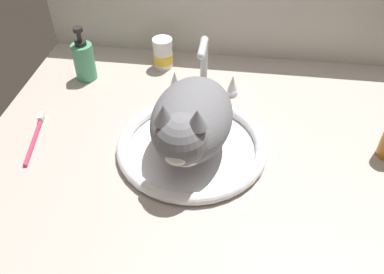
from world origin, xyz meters
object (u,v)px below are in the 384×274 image
object	(u,v)px
faucet	(203,73)
cat	(190,123)
soap_pump_bottle	(84,60)
pill_bottle	(163,54)
sink_basin	(192,145)
toothbrush	(35,137)

from	to	relation	value
faucet	cat	xyz separation A→B (cm)	(-0.17, -25.44, 3.39)
faucet	soap_pump_bottle	bearing A→B (deg)	174.33
cat	soap_pump_bottle	size ratio (longest dim) A/B	2.35
pill_bottle	sink_basin	bearing A→B (deg)	-68.89
faucet	sink_basin	bearing A→B (deg)	-90.00
soap_pump_bottle	toothbrush	xyz separation A→B (cm)	(-3.96, -28.30, -5.32)
sink_basin	cat	xyz separation A→B (cm)	(-0.17, -2.27, 9.01)
cat	soap_pump_bottle	distance (cm)	45.75
sink_basin	soap_pump_bottle	xyz separation A→B (cm)	(-35.32, 26.68, 4.67)
faucet	cat	world-z (taller)	cat
faucet	pill_bottle	distance (cm)	18.97
sink_basin	toothbrush	world-z (taller)	sink_basin
sink_basin	soap_pump_bottle	size ratio (longest dim) A/B	2.22
sink_basin	faucet	distance (cm)	23.84
sink_basin	faucet	size ratio (longest dim) A/B	1.85
pill_bottle	toothbrush	xyz separation A→B (cm)	(-25.44, -37.50, -3.74)
toothbrush	cat	bearing A→B (deg)	-0.95
sink_basin	toothbrush	size ratio (longest dim) A/B	1.96
faucet	pill_bottle	size ratio (longest dim) A/B	2.08
cat	pill_bottle	bearing A→B (deg)	109.74
pill_bottle	toothbrush	size ratio (longest dim) A/B	0.51
soap_pump_bottle	toothbrush	size ratio (longest dim) A/B	0.88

